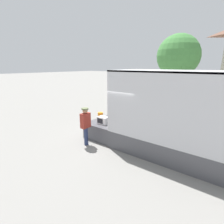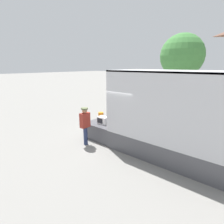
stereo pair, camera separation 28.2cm
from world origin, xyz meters
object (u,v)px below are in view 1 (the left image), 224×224
Objects in this scene: portable_generator at (116,114)px; street_tree at (178,56)px; worker_person at (86,123)px; microwave at (103,120)px; box_truck at (216,140)px; orange_bucket at (100,116)px.

street_tree reaches higher than portable_generator.
street_tree is at bearing 85.91° from worker_person.
microwave is 0.30× the size of worker_person.
microwave is 0.09× the size of street_tree.
box_truck is 3.86× the size of worker_person.
box_truck is at bearing 0.08° from orange_bucket.
street_tree is (-4.14, 8.17, 3.24)m from box_truck.
street_tree is (0.53, 8.72, 3.27)m from microwave.
portable_generator is 8.25m from street_tree.
microwave is 0.76× the size of portable_generator.
box_truck is 4.71m from microwave.
box_truck is at bearing 17.93° from worker_person.
orange_bucket is 8.89m from street_tree.
portable_generator reaches higher than orange_bucket.
worker_person is (-0.16, -1.02, 0.11)m from microwave.
microwave is 1.15m from portable_generator.
box_truck is 9.72m from street_tree.
worker_person is (-0.07, -2.16, 0.05)m from portable_generator.
worker_person is at bearing -91.89° from portable_generator.
portable_generator is at bearing 46.95° from orange_bucket.
box_truck is 4.80m from portable_generator.
worker_person reaches higher than portable_generator.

